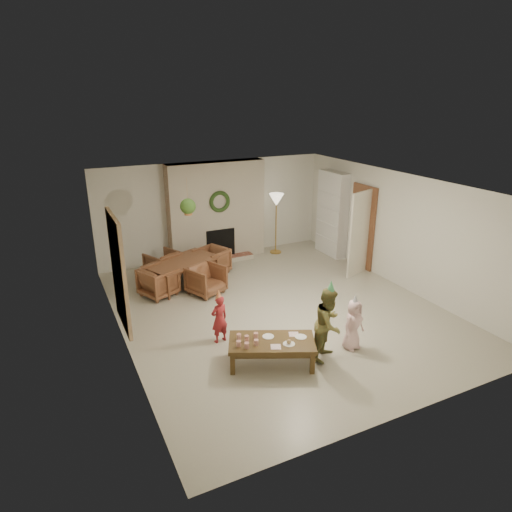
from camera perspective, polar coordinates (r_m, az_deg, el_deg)
floor at (r=9.03m, az=2.84°, el=-6.77°), size 7.00×7.00×0.00m
ceiling at (r=8.21m, az=3.14°, el=8.99°), size 7.00×7.00×0.00m
wall_back at (r=11.60m, az=-5.39°, el=5.91°), size 7.00×0.00×7.00m
wall_front at (r=5.99m, az=19.49°, el=-9.39°), size 7.00×0.00×7.00m
wall_left at (r=7.65m, az=-17.17°, el=-2.57°), size 0.00×7.00×7.00m
wall_right at (r=10.27m, az=17.86°, el=3.13°), size 0.00×7.00×7.00m
fireplace_mass at (r=11.41m, az=-5.03°, el=5.70°), size 2.50×0.40×2.50m
fireplace_hearth at (r=11.46m, az=-4.22°, el=-0.46°), size 1.60×0.30×0.12m
fireplace_firebox at (r=11.48m, az=-4.59°, el=1.63°), size 0.75×0.12×0.75m
fireplace_wreath at (r=11.13m, az=-4.65°, el=6.93°), size 0.54×0.10×0.54m
floor_lamp_base at (r=12.13m, az=2.51°, el=0.54°), size 0.30×0.30×0.03m
floor_lamp_post at (r=11.91m, az=2.57°, el=3.89°), size 0.03×0.03×1.45m
floor_lamp_shade at (r=11.73m, az=2.62°, el=7.18°), size 0.39×0.39×0.32m
bookshelf_carcass at (r=11.91m, az=9.69°, el=5.35°), size 0.30×1.00×2.20m
bookshelf_shelf_a at (r=12.07m, az=9.43°, el=2.35°), size 0.30×0.92×0.03m
bookshelf_shelf_b at (r=11.96m, az=9.54°, el=4.18°), size 0.30×0.92×0.03m
bookshelf_shelf_c at (r=11.86m, az=9.65°, el=6.04°), size 0.30×0.92×0.03m
bookshelf_shelf_d at (r=11.77m, az=9.77°, el=7.92°), size 0.30×0.92×0.03m
books_row_lower at (r=11.91m, az=9.81°, el=2.78°), size 0.20×0.40×0.24m
books_row_mid at (r=11.95m, az=9.37°, el=4.87°), size 0.20×0.44×0.24m
books_row_upper at (r=11.74m, az=9.89°, el=6.53°), size 0.20×0.36×0.22m
door_frame at (r=11.16m, az=13.41°, el=3.65°), size 0.05×0.86×2.04m
door_leaf at (r=10.65m, az=13.08°, el=2.78°), size 0.77×0.32×2.00m
curtain_panel at (r=7.84m, az=-17.13°, el=-2.01°), size 0.06×1.20×2.00m
dining_table at (r=10.13m, az=-9.19°, el=-2.17°), size 1.85×1.49×0.57m
dining_chair_near at (r=9.63m, az=-6.38°, el=-3.04°), size 0.90×0.91×0.63m
dining_chair_far at (r=10.63m, az=-11.76°, el=-1.07°), size 0.90×0.91×0.63m
dining_chair_left at (r=9.70m, az=-12.33°, el=-3.22°), size 0.91×0.90×0.63m
dining_chair_right at (r=10.67m, az=-5.65°, el=-0.64°), size 0.91×0.90×0.63m
hanging_plant_cord at (r=9.14m, az=-8.76°, el=7.69°), size 0.01×0.01×0.70m
hanging_plant_pot at (r=9.22m, az=-8.65°, el=5.57°), size 0.16×0.16×0.12m
hanging_plant_foliage at (r=9.19m, az=-8.69°, el=6.29°), size 0.32×0.32×0.32m
coffee_table_top at (r=7.17m, az=2.03°, el=-10.96°), size 1.51×1.18×0.06m
coffee_table_apron at (r=7.20m, az=2.02°, el=-11.46°), size 1.37×1.04×0.08m
coffee_leg_fl at (r=7.04m, az=-3.01°, el=-13.60°), size 0.10×0.10×0.35m
coffee_leg_fr at (r=7.10m, az=7.21°, el=-13.43°), size 0.10×0.10×0.35m
coffee_leg_bl at (r=7.51m, az=-2.86°, el=-11.27°), size 0.10×0.10×0.35m
coffee_leg_br at (r=7.56m, az=6.64°, el=-11.13°), size 0.10×0.10×0.35m
cup_a at (r=6.99m, az=-2.24°, el=-11.11°), size 0.10×0.10×0.09m
cup_b at (r=7.16m, az=-2.20°, el=-10.25°), size 0.10×0.10×0.09m
cup_c at (r=6.94m, az=-1.19°, el=-11.33°), size 0.10×0.10×0.09m
cup_d at (r=7.12m, az=-1.19°, el=-10.46°), size 0.10×0.10×0.09m
cup_e at (r=7.01m, az=0.02°, el=-10.97°), size 0.10×0.10×0.09m
cup_f at (r=7.19m, az=-0.01°, el=-10.11°), size 0.10×0.10×0.09m
plate_a at (r=7.25m, az=1.57°, el=-10.22°), size 0.25×0.25×0.01m
plate_b at (r=7.08m, az=4.22°, el=-11.11°), size 0.25×0.25×0.01m
plate_c at (r=7.28m, az=5.73°, el=-10.23°), size 0.25×0.25×0.01m
food_scoop at (r=7.06m, az=4.23°, el=-10.83°), size 0.10×0.10×0.07m
napkin_left at (r=6.99m, az=2.55°, el=-11.51°), size 0.21×0.21×0.01m
napkin_right at (r=7.34m, az=4.84°, el=-9.92°), size 0.21×0.21×0.01m
child_red at (r=7.75m, az=-4.69°, el=-8.02°), size 0.35×0.27×0.87m
party_hat_red at (r=7.54m, az=-4.80°, el=-4.86°), size 0.14×0.14×0.16m
child_plaid at (r=7.31m, az=9.26°, el=-8.52°), size 0.75×0.71×1.22m
party_hat_plaid at (r=7.03m, az=9.56°, el=-3.83°), size 0.17×0.17×0.20m
child_pink at (r=7.72m, az=12.31°, el=-8.54°), size 0.48×0.36×0.88m
party_hat_pink at (r=7.50m, az=12.58°, el=-5.34°), size 0.12×0.12×0.16m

